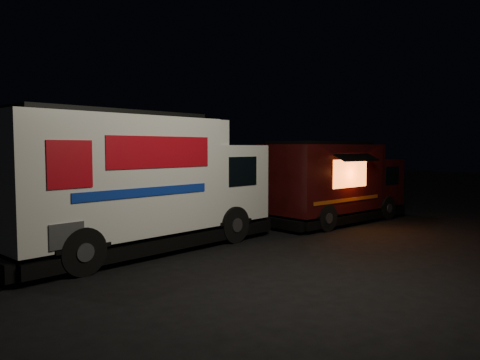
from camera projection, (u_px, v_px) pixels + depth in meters
name	position (u px, v px, depth m)	size (l,w,h in m)	color
ground	(245.00, 247.00, 11.93)	(80.00, 80.00, 0.00)	black
white_truck	(141.00, 182.00, 11.62)	(7.45, 2.54, 3.38)	silver
red_truck	(335.00, 182.00, 16.00)	(5.90, 2.17, 2.74)	#36090D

